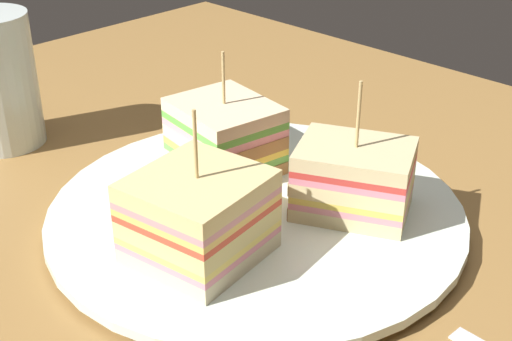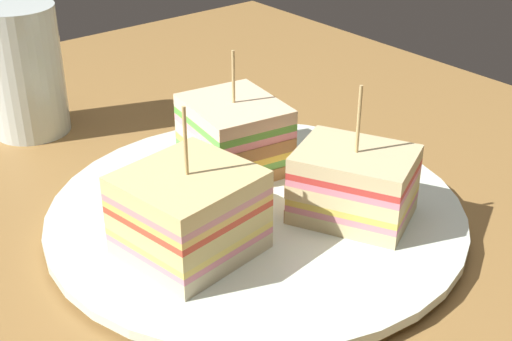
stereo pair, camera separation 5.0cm
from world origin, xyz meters
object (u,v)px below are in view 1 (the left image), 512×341
(sandwich_wedge_0, at_px, (225,136))
(sandwich_wedge_2, at_px, (353,179))
(plate, at_px, (256,213))
(sandwich_wedge_1, at_px, (199,217))

(sandwich_wedge_0, bearing_deg, sandwich_wedge_2, 17.27)
(sandwich_wedge_0, bearing_deg, plate, -16.00)
(sandwich_wedge_0, xyz_separation_m, sandwich_wedge_1, (-0.08, 0.09, 0.00))
(sandwich_wedge_2, bearing_deg, sandwich_wedge_0, -17.76)
(plate, height_order, sandwich_wedge_2, sandwich_wedge_2)
(plate, xyz_separation_m, sandwich_wedge_2, (-0.05, -0.04, 0.03))
(plate, height_order, sandwich_wedge_1, sandwich_wedge_1)
(sandwich_wedge_1, height_order, sandwich_wedge_2, sandwich_wedge_1)
(sandwich_wedge_0, relative_size, sandwich_wedge_2, 0.97)
(plate, bearing_deg, sandwich_wedge_1, 102.62)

